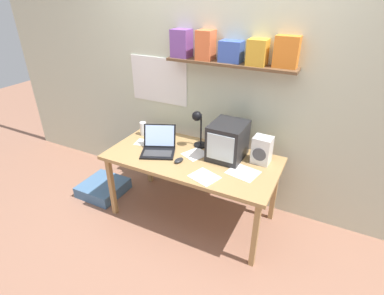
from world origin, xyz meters
name	(u,v)px	position (x,y,z in m)	size (l,w,h in m)	color
ground_plane	(192,215)	(0.00, 0.00, 0.00)	(12.00, 12.00, 0.00)	#966752
back_wall	(217,79)	(0.00, 0.53, 1.31)	(5.60, 0.24, 2.60)	beige
corner_desk	(192,162)	(0.00, 0.00, 0.65)	(1.60, 0.78, 0.70)	#AD8551
crt_monitor	(228,141)	(0.29, 0.15, 0.87)	(0.31, 0.36, 0.34)	#232326
laptop	(159,145)	(-0.34, -0.04, 0.76)	(0.41, 0.41, 0.23)	black
desk_lamp	(198,124)	(-0.04, 0.20, 0.95)	(0.14, 0.17, 0.38)	black
juice_glass	(143,129)	(-0.68, 0.19, 0.77)	(0.07, 0.07, 0.14)	white
space_heater	(262,150)	(0.60, 0.20, 0.83)	(0.17, 0.15, 0.25)	white
computer_mouse	(179,160)	(-0.07, -0.13, 0.72)	(0.08, 0.11, 0.03)	#232326
printed_handout	(195,154)	(0.01, 0.06, 0.70)	(0.26, 0.27, 0.00)	white
loose_paper_near_laptop	(204,177)	(0.24, -0.25, 0.70)	(0.27, 0.25, 0.00)	white
loose_paper_near_monitor	(243,172)	(0.51, -0.04, 0.70)	(0.28, 0.26, 0.00)	white
open_notebook	(146,143)	(-0.54, 0.04, 0.70)	(0.24, 0.19, 0.00)	white
floor_cushion	(103,188)	(-1.09, -0.11, 0.06)	(0.46, 0.46, 0.13)	#496F99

